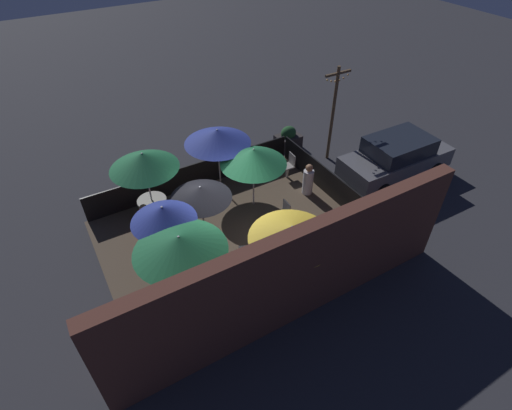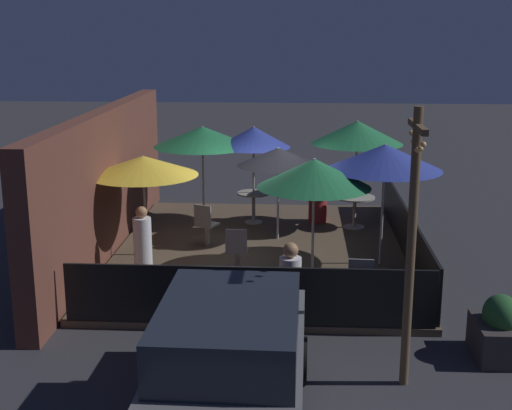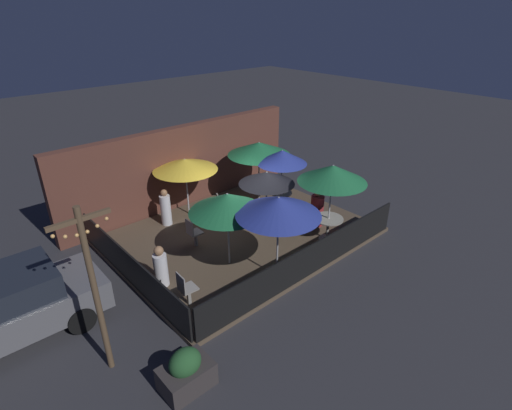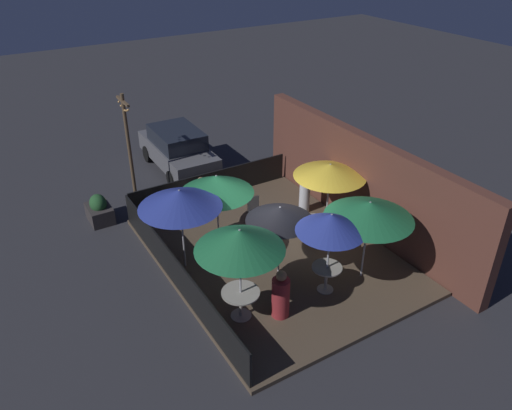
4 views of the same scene
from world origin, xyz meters
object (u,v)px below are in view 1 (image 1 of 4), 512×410
at_px(patio_umbrella_4, 292,232).
at_px(patio_chair_2, 289,165).
at_px(patio_chair_0, 248,250).
at_px(patron_1, 147,224).
at_px(patio_umbrella_5, 217,136).
at_px(patio_chair_1, 283,214).
at_px(patio_umbrella_2, 253,156).
at_px(light_post, 333,110).
at_px(dining_table_0, 153,204).
at_px(patio_umbrella_0, 143,161).
at_px(dining_table_1, 171,254).
at_px(patio_umbrella_3, 200,192).
at_px(patio_umbrella_6, 180,244).
at_px(planter_box, 288,138).
at_px(parked_car_0, 396,157).
at_px(patio_umbrella_1, 163,214).
at_px(patron_2, 308,180).
at_px(patron_0, 315,250).

xyz_separation_m(patio_umbrella_4, patio_chair_2, (-2.75, -4.09, -1.33)).
relative_size(patio_chair_0, patron_1, 0.71).
relative_size(patio_umbrella_5, patio_chair_1, 2.57).
relative_size(patio_chair_0, patio_chair_1, 1.01).
distance_m(patio_umbrella_4, patio_umbrella_5, 4.71).
height_order(patio_umbrella_2, light_post, light_post).
xyz_separation_m(patio_umbrella_2, dining_table_0, (3.13, -1.02, -1.33)).
distance_m(patio_umbrella_2, patio_chair_1, 2.01).
distance_m(patio_umbrella_0, patio_umbrella_2, 3.30).
distance_m(dining_table_1, patio_chair_0, 2.15).
xyz_separation_m(patio_umbrella_3, patio_umbrella_6, (1.31, 1.80, 0.22)).
bearing_deg(planter_box, parked_car_0, 120.96).
bearing_deg(patio_umbrella_1, patio_umbrella_4, 141.66).
bearing_deg(patron_2, patio_chair_2, -6.77).
bearing_deg(patron_2, patio_chair_1, 112.81).
bearing_deg(patio_umbrella_1, patio_chair_1, 178.68).
bearing_deg(patron_2, patio_umbrella_5, 47.13).
relative_size(patio_umbrella_6, patio_chair_1, 2.47).
xyz_separation_m(patio_umbrella_6, patron_1, (0.15, -2.71, -1.46)).
bearing_deg(patio_umbrella_4, patio_umbrella_6, -17.93).
height_order(patio_chair_0, planter_box, patio_chair_0).
bearing_deg(patio_umbrella_5, patron_2, 145.30).
height_order(patio_umbrella_2, patio_chair_1, patio_umbrella_2).
bearing_deg(parked_car_0, patio_chair_2, -26.43).
distance_m(patio_chair_1, patio_chair_2, 2.71).
relative_size(patio_umbrella_0, patio_umbrella_2, 1.13).
xyz_separation_m(patio_umbrella_0, patron_2, (-5.06, 1.42, -1.68)).
relative_size(patio_umbrella_0, light_post, 0.67).
relative_size(patio_chair_1, patron_1, 0.70).
xyz_separation_m(patio_umbrella_0, patio_chair_1, (-3.38, 2.43, -1.71)).
height_order(patio_umbrella_2, dining_table_0, patio_umbrella_2).
bearing_deg(planter_box, patron_1, 19.96).
height_order(patio_umbrella_6, patio_chair_0, patio_umbrella_6).
bearing_deg(patio_chair_2, parked_car_0, 155.91).
relative_size(patio_umbrella_1, patio_umbrella_2, 1.05).
xyz_separation_m(patio_chair_0, patron_1, (2.13, -2.40, 0.07)).
relative_size(patio_chair_1, light_post, 0.25).
bearing_deg(patio_chair_1, patio_umbrella_3, -14.97).
bearing_deg(patio_chair_2, patron_0, 68.99).
bearing_deg(patio_umbrella_0, patio_chair_2, 176.74).
bearing_deg(dining_table_0, patio_umbrella_1, 83.19).
xyz_separation_m(patio_umbrella_3, patio_chair_0, (-0.67, 1.50, -1.31)).
height_order(patio_chair_2, patron_1, patron_1).
bearing_deg(patron_0, patio_umbrella_5, -69.00).
distance_m(patio_chair_0, planter_box, 6.69).
distance_m(patio_umbrella_1, patio_umbrella_2, 3.66).
bearing_deg(patron_0, patio_umbrella_6, 1.17).
bearing_deg(patio_chair_2, patio_umbrella_4, 59.34).
relative_size(patio_chair_2, patron_1, 0.72).
bearing_deg(patio_chair_1, patio_umbrella_0, -34.40).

